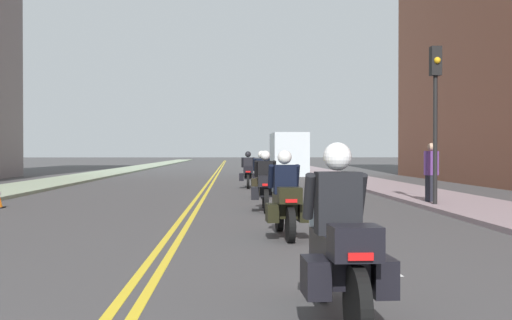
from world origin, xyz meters
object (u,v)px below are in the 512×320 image
object	(u,v)px
motorcycle_1	(285,202)
motorcycle_3	(262,178)
parked_truck	(288,156)
motorcycle_2	(265,186)
pedestrian_0	(431,173)
motorcycle_4	(248,173)
motorcycle_0	(340,250)
traffic_light_near	(435,96)

from	to	relation	value
motorcycle_1	motorcycle_3	bearing A→B (deg)	87.01
motorcycle_3	parked_truck	xyz separation A→B (m)	(2.76, 20.73, 0.63)
motorcycle_1	parked_truck	xyz separation A→B (m)	(2.83, 31.02, 0.62)
motorcycle_2	parked_truck	bearing A→B (deg)	85.03
pedestrian_0	motorcycle_4	bearing A→B (deg)	-76.54
motorcycle_2	parked_truck	size ratio (longest dim) A/B	0.34
motorcycle_4	motorcycle_0	bearing A→B (deg)	-87.99
motorcycle_0	motorcycle_1	xyz separation A→B (m)	(0.01, 5.79, -0.03)
motorcycle_0	motorcycle_1	world-z (taller)	motorcycle_0
motorcycle_2	motorcycle_4	bearing A→B (deg)	92.39
motorcycle_3	parked_truck	world-z (taller)	parked_truck
motorcycle_1	motorcycle_3	size ratio (longest dim) A/B	0.98
motorcycle_1	motorcycle_4	size ratio (longest dim) A/B	1.04
motorcycle_0	parked_truck	world-z (taller)	parked_truck
motorcycle_0	traffic_light_near	size ratio (longest dim) A/B	0.51
motorcycle_0	motorcycle_1	bearing A→B (deg)	88.06
traffic_light_near	parked_truck	xyz separation A→B (m)	(-1.80, 25.27, -1.82)
motorcycle_2	pedestrian_0	bearing A→B (deg)	17.97
traffic_light_near	parked_truck	distance (m)	25.40
motorcycle_0	traffic_light_near	bearing A→B (deg)	66.25
motorcycle_1	pedestrian_0	bearing A→B (deg)	51.51
traffic_light_near	motorcycle_3	bearing A→B (deg)	135.10
traffic_light_near	motorcycle_0	bearing A→B (deg)	-111.91
motorcycle_0	motorcycle_3	world-z (taller)	motorcycle_0
motorcycle_1	motorcycle_3	world-z (taller)	motorcycle_3
motorcycle_2	traffic_light_near	world-z (taller)	traffic_light_near
motorcycle_1	motorcycle_2	size ratio (longest dim) A/B	0.99
motorcycle_3	parked_truck	distance (m)	20.92
motorcycle_1	traffic_light_near	distance (m)	7.77
motorcycle_0	motorcycle_3	xyz separation A→B (m)	(0.08, 16.08, -0.03)
motorcycle_2	motorcycle_3	world-z (taller)	motorcycle_3
motorcycle_3	pedestrian_0	size ratio (longest dim) A/B	1.24
motorcycle_1	motorcycle_4	xyz separation A→B (m)	(-0.25, 15.83, 0.00)
motorcycle_1	motorcycle_3	xyz separation A→B (m)	(0.07, 10.29, -0.00)
motorcycle_2	traffic_light_near	bearing A→B (deg)	8.18
motorcycle_3	pedestrian_0	xyz separation A→B (m)	(4.74, -3.65, 0.29)
motorcycle_2	parked_truck	distance (m)	26.00
motorcycle_3	traffic_light_near	size ratio (longest dim) A/B	0.50
motorcycle_1	pedestrian_0	size ratio (longest dim) A/B	1.21
motorcycle_3	motorcycle_4	bearing A→B (deg)	92.26
motorcycle_0	motorcycle_2	xyz separation A→B (m)	(-0.07, 10.99, -0.03)
motorcycle_3	pedestrian_0	world-z (taller)	pedestrian_0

